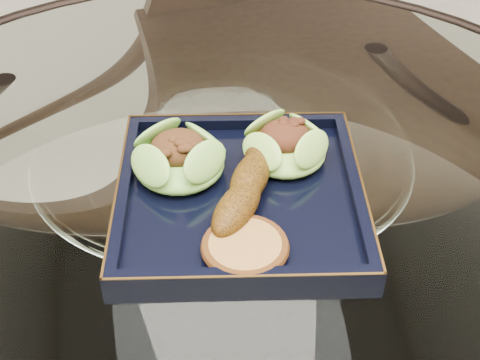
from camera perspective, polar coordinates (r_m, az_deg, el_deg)
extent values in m
cylinder|color=white|center=(0.79, -1.45, -0.30)|extent=(1.10, 1.10, 0.01)
torus|color=black|center=(0.79, -1.45, -0.30)|extent=(1.13, 1.13, 0.02)
cylinder|color=black|center=(1.30, 9.33, -3.90)|extent=(0.04, 0.04, 0.75)
cylinder|color=black|center=(1.27, -15.74, -6.66)|extent=(0.04, 0.04, 0.75)
cube|color=#321E10|center=(1.31, 3.95, 2.55)|extent=(0.48, 0.48, 0.04)
cylinder|color=#321E10|center=(1.32, -1.23, -11.98)|extent=(0.03, 0.03, 0.45)
cylinder|color=#321E10|center=(1.43, 12.94, -8.27)|extent=(0.03, 0.03, 0.45)
cylinder|color=#321E10|center=(1.56, -4.98, -1.95)|extent=(0.03, 0.03, 0.45)
cylinder|color=#321E10|center=(1.65, 7.24, 0.56)|extent=(0.03, 0.03, 0.45)
cube|color=black|center=(0.74, 0.00, -1.77)|extent=(0.30, 0.30, 0.02)
ellipsoid|color=#599E2D|center=(0.76, -5.21, 1.73)|extent=(0.12, 0.12, 0.04)
ellipsoid|color=#70AB31|center=(0.78, 3.87, 2.80)|extent=(0.11, 0.11, 0.03)
ellipsoid|color=#673D0A|center=(0.73, 0.86, 0.15)|extent=(0.12, 0.18, 0.03)
cylinder|color=#A37736|center=(0.67, 0.43, -5.83)|extent=(0.08, 0.08, 0.01)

